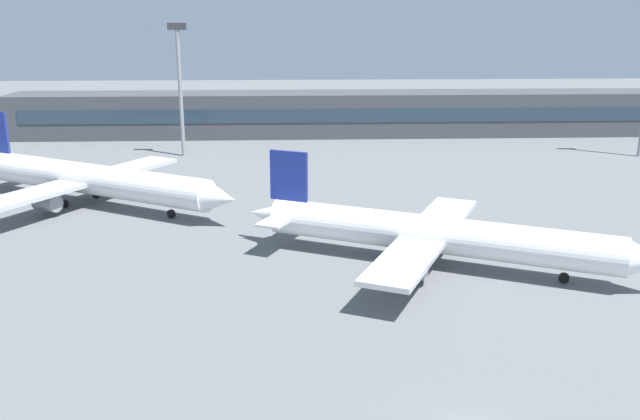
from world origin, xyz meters
TOP-DOWN VIEW (x-y plane):
  - ground_plane at (0.00, 40.00)m, footprint 400.00×400.00m
  - terminal_building at (0.00, 109.17)m, footprint 137.66×12.13m
  - airplane_near at (3.96, 29.36)m, footprint 40.07×28.93m
  - airplane_mid at (-37.39, 54.41)m, footprint 41.81×30.44m
  - floodlight_tower_west at (-30.24, 87.75)m, footprint 3.20×0.80m

SIDE VIEW (x-z plane):
  - ground_plane at x=0.00m, z-range 0.00..0.00m
  - airplane_near at x=3.96m, z-range -2.07..8.54m
  - airplane_mid at x=-37.39m, z-range -2.24..9.26m
  - terminal_building at x=0.00m, z-range 0.00..9.00m
  - floodlight_tower_west at x=-30.24m, z-range 1.98..25.35m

